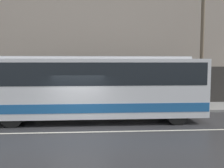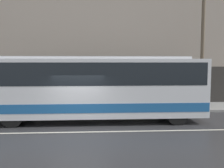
% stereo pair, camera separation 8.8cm
% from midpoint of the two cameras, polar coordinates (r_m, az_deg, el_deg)
% --- Properties ---
extents(ground_plane, '(60.00, 60.00, 0.00)m').
position_cam_midpoint_polar(ground_plane, '(11.45, -8.14, -10.87)').
color(ground_plane, '#2D2D30').
extents(sidewalk, '(60.00, 3.13, 0.14)m').
position_cam_midpoint_polar(sidewalk, '(16.85, -6.72, -5.49)').
color(sidewalk, gray).
rests_on(sidewalk, ground_plane).
extents(building_facade, '(60.00, 0.35, 12.79)m').
position_cam_midpoint_polar(building_facade, '(18.53, -6.65, 14.48)').
color(building_facade, gray).
rests_on(building_facade, ground_plane).
extents(lane_stripe, '(54.00, 0.14, 0.01)m').
position_cam_midpoint_polar(lane_stripe, '(11.45, -8.14, -10.85)').
color(lane_stripe, beige).
rests_on(lane_stripe, ground_plane).
extents(transit_bus, '(12.08, 2.62, 3.41)m').
position_cam_midpoint_polar(transit_bus, '(13.24, -5.55, -0.23)').
color(transit_bus, silver).
rests_on(transit_bus, ground_plane).
extents(utility_pole_near, '(0.24, 0.24, 7.60)m').
position_cam_midpoint_polar(utility_pole_near, '(17.24, 19.71, 7.40)').
color(utility_pole_near, brown).
rests_on(utility_pole_near, sidewalk).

